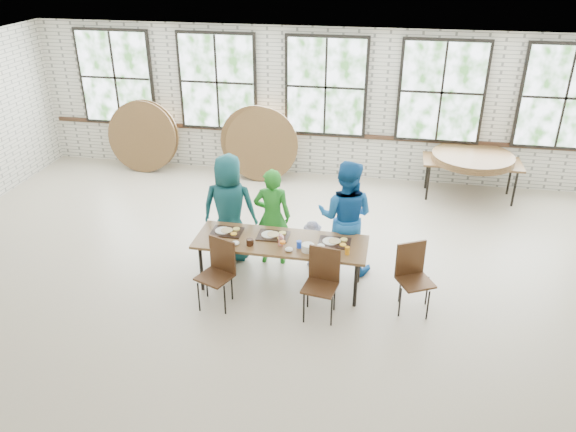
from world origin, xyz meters
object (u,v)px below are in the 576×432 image
(chair_near_left, at_px, (219,267))
(dining_table, at_px, (281,244))
(storage_table, at_px, (472,164))
(chair_near_right, at_px, (322,277))

(chair_near_left, bearing_deg, dining_table, 57.80)
(dining_table, bearing_deg, storage_table, 51.83)
(dining_table, xyz_separation_m, chair_near_left, (-0.74, -0.54, -0.13))
(chair_near_right, distance_m, storage_table, 4.77)
(dining_table, bearing_deg, chair_near_right, -37.99)
(chair_near_left, xyz_separation_m, storage_table, (3.68, 4.20, 0.13))
(dining_table, height_order, chair_near_left, chair_near_left)
(dining_table, xyz_separation_m, storage_table, (2.94, 3.66, -0.00))
(dining_table, height_order, storage_table, same)
(storage_table, bearing_deg, chair_near_left, -131.05)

